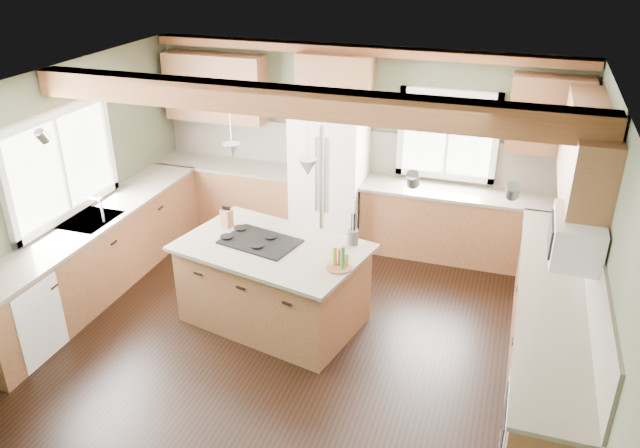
% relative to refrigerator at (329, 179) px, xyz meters
% --- Properties ---
extents(floor, '(5.60, 5.60, 0.00)m').
position_rel_refrigerator_xyz_m(floor, '(0.30, -2.12, -0.90)').
color(floor, black).
rests_on(floor, ground).
extents(ceiling, '(5.60, 5.60, 0.00)m').
position_rel_refrigerator_xyz_m(ceiling, '(0.30, -2.12, 1.70)').
color(ceiling, silver).
rests_on(ceiling, wall_back).
extents(wall_back, '(5.60, 0.00, 5.60)m').
position_rel_refrigerator_xyz_m(wall_back, '(0.30, 0.38, 0.40)').
color(wall_back, '#444B35').
rests_on(wall_back, ground).
extents(wall_left, '(0.00, 5.00, 5.00)m').
position_rel_refrigerator_xyz_m(wall_left, '(-2.50, -2.12, 0.40)').
color(wall_left, '#444B35').
rests_on(wall_left, ground).
extents(wall_right, '(0.00, 5.00, 5.00)m').
position_rel_refrigerator_xyz_m(wall_right, '(3.10, -2.12, 0.40)').
color(wall_right, '#444B35').
rests_on(wall_right, ground).
extents(ceiling_beam, '(5.55, 0.26, 0.26)m').
position_rel_refrigerator_xyz_m(ceiling_beam, '(0.30, -2.02, 1.57)').
color(ceiling_beam, brown).
rests_on(ceiling_beam, ceiling).
extents(soffit_trim, '(5.55, 0.20, 0.10)m').
position_rel_refrigerator_xyz_m(soffit_trim, '(0.30, 0.28, 1.64)').
color(soffit_trim, brown).
rests_on(soffit_trim, ceiling).
extents(backsplash_back, '(5.58, 0.03, 0.58)m').
position_rel_refrigerator_xyz_m(backsplash_back, '(0.30, 0.36, 0.31)').
color(backsplash_back, brown).
rests_on(backsplash_back, wall_back).
extents(backsplash_right, '(0.03, 3.70, 0.58)m').
position_rel_refrigerator_xyz_m(backsplash_right, '(3.08, -2.07, 0.31)').
color(backsplash_right, brown).
rests_on(backsplash_right, wall_right).
extents(base_cab_back_left, '(2.02, 0.60, 0.88)m').
position_rel_refrigerator_xyz_m(base_cab_back_left, '(-1.49, 0.08, -0.46)').
color(base_cab_back_left, brown).
rests_on(base_cab_back_left, floor).
extents(counter_back_left, '(2.06, 0.64, 0.04)m').
position_rel_refrigerator_xyz_m(counter_back_left, '(-1.49, 0.08, 0.00)').
color(counter_back_left, '#4F473A').
rests_on(counter_back_left, base_cab_back_left).
extents(base_cab_back_right, '(2.62, 0.60, 0.88)m').
position_rel_refrigerator_xyz_m(base_cab_back_right, '(1.79, 0.08, -0.46)').
color(base_cab_back_right, brown).
rests_on(base_cab_back_right, floor).
extents(counter_back_right, '(2.66, 0.64, 0.04)m').
position_rel_refrigerator_xyz_m(counter_back_right, '(1.79, 0.08, 0.00)').
color(counter_back_right, '#4F473A').
rests_on(counter_back_right, base_cab_back_right).
extents(base_cab_left, '(0.60, 3.70, 0.88)m').
position_rel_refrigerator_xyz_m(base_cab_left, '(-2.20, -2.07, -0.46)').
color(base_cab_left, brown).
rests_on(base_cab_left, floor).
extents(counter_left, '(0.64, 3.74, 0.04)m').
position_rel_refrigerator_xyz_m(counter_left, '(-2.20, -2.07, 0.00)').
color(counter_left, '#4F473A').
rests_on(counter_left, base_cab_left).
extents(base_cab_right, '(0.60, 3.70, 0.88)m').
position_rel_refrigerator_xyz_m(base_cab_right, '(2.80, -2.07, -0.46)').
color(base_cab_right, brown).
rests_on(base_cab_right, floor).
extents(counter_right, '(0.64, 3.74, 0.04)m').
position_rel_refrigerator_xyz_m(counter_right, '(2.80, -2.07, 0.00)').
color(counter_right, '#4F473A').
rests_on(counter_right, base_cab_right).
extents(upper_cab_back_left, '(1.40, 0.35, 0.90)m').
position_rel_refrigerator_xyz_m(upper_cab_back_left, '(-1.69, 0.21, 1.05)').
color(upper_cab_back_left, brown).
rests_on(upper_cab_back_left, wall_back).
extents(upper_cab_over_fridge, '(0.96, 0.35, 0.70)m').
position_rel_refrigerator_xyz_m(upper_cab_over_fridge, '(-0.00, 0.21, 1.25)').
color(upper_cab_over_fridge, brown).
rests_on(upper_cab_over_fridge, wall_back).
extents(upper_cab_right, '(0.35, 2.20, 0.90)m').
position_rel_refrigerator_xyz_m(upper_cab_right, '(2.92, -1.22, 1.05)').
color(upper_cab_right, brown).
rests_on(upper_cab_right, wall_right).
extents(upper_cab_back_corner, '(0.90, 0.35, 0.90)m').
position_rel_refrigerator_xyz_m(upper_cab_back_corner, '(2.60, 0.21, 1.05)').
color(upper_cab_back_corner, brown).
rests_on(upper_cab_back_corner, wall_back).
extents(window_left, '(0.04, 1.60, 1.05)m').
position_rel_refrigerator_xyz_m(window_left, '(-2.48, -2.07, 0.65)').
color(window_left, white).
rests_on(window_left, wall_left).
extents(window_back, '(1.10, 0.04, 1.00)m').
position_rel_refrigerator_xyz_m(window_back, '(1.45, 0.36, 0.65)').
color(window_back, white).
rests_on(window_back, wall_back).
extents(sink, '(0.50, 0.65, 0.03)m').
position_rel_refrigerator_xyz_m(sink, '(-2.20, -2.07, 0.01)').
color(sink, '#262628').
rests_on(sink, counter_left).
extents(faucet, '(0.02, 0.02, 0.28)m').
position_rel_refrigerator_xyz_m(faucet, '(-2.02, -2.07, 0.15)').
color(faucet, '#B2B2B7').
rests_on(faucet, sink).
extents(dishwasher, '(0.60, 0.60, 0.84)m').
position_rel_refrigerator_xyz_m(dishwasher, '(-2.19, -3.37, -0.47)').
color(dishwasher, white).
rests_on(dishwasher, floor).
extents(oven, '(0.60, 0.72, 0.84)m').
position_rel_refrigerator_xyz_m(oven, '(2.79, -3.37, -0.47)').
color(oven, white).
rests_on(oven, floor).
extents(microwave, '(0.40, 0.70, 0.38)m').
position_rel_refrigerator_xyz_m(microwave, '(2.88, -2.17, 0.65)').
color(microwave, white).
rests_on(microwave, wall_right).
extents(pendant_left, '(0.18, 0.18, 0.16)m').
position_rel_refrigerator_xyz_m(pendant_left, '(-0.44, -1.92, 0.98)').
color(pendant_left, '#B2B2B7').
rests_on(pendant_left, ceiling).
extents(pendant_right, '(0.18, 0.18, 0.16)m').
position_rel_refrigerator_xyz_m(pendant_right, '(0.44, -2.12, 0.98)').
color(pendant_right, '#B2B2B7').
rests_on(pendant_right, ceiling).
extents(refrigerator, '(0.90, 0.74, 1.80)m').
position_rel_refrigerator_xyz_m(refrigerator, '(0.00, 0.00, 0.00)').
color(refrigerator, white).
rests_on(refrigerator, floor).
extents(island, '(2.00, 1.46, 0.88)m').
position_rel_refrigerator_xyz_m(island, '(0.00, -2.02, -0.46)').
color(island, olive).
rests_on(island, floor).
extents(island_top, '(2.14, 1.61, 0.04)m').
position_rel_refrigerator_xyz_m(island_top, '(0.00, -2.02, 0.00)').
color(island_top, '#4F473A').
rests_on(island_top, island).
extents(cooktop, '(0.87, 0.68, 0.02)m').
position_rel_refrigerator_xyz_m(cooktop, '(-0.14, -1.99, 0.03)').
color(cooktop, black).
rests_on(cooktop, island_top).
extents(knife_block, '(0.14, 0.13, 0.20)m').
position_rel_refrigerator_xyz_m(knife_block, '(-0.64, -1.75, 0.12)').
color(knife_block, '#59301A').
rests_on(knife_block, island_top).
extents(utensil_crock, '(0.12, 0.12, 0.16)m').
position_rel_refrigerator_xyz_m(utensil_crock, '(0.79, -1.71, 0.10)').
color(utensil_crock, '#362F2B').
rests_on(utensil_crock, island_top).
extents(bottle_tray, '(0.27, 0.27, 0.24)m').
position_rel_refrigerator_xyz_m(bottle_tray, '(0.80, -2.25, 0.14)').
color(bottle_tray, brown).
rests_on(bottle_tray, island_top).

